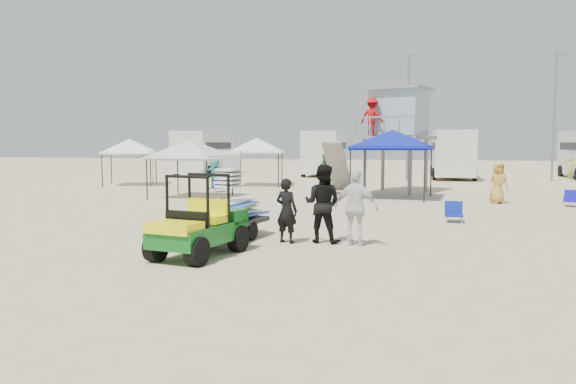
% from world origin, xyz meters
% --- Properties ---
extents(ground, '(140.00, 140.00, 0.00)m').
position_xyz_m(ground, '(0.00, 0.00, 0.00)').
color(ground, beige).
rests_on(ground, ground).
extents(utility_cart, '(1.60, 2.50, 1.75)m').
position_xyz_m(utility_cart, '(-1.16, 1.43, 0.82)').
color(utility_cart, '#0E5A18').
rests_on(utility_cart, ground).
extents(surf_trailer, '(1.60, 2.43, 1.98)m').
position_xyz_m(surf_trailer, '(-1.16, 3.76, 0.81)').
color(surf_trailer, black).
rests_on(surf_trailer, ground).
extents(man_left, '(0.68, 0.55, 1.60)m').
position_xyz_m(man_left, '(0.36, 3.46, 0.80)').
color(man_left, black).
rests_on(man_left, ground).
extents(man_mid, '(1.05, 0.88, 1.93)m').
position_xyz_m(man_mid, '(1.21, 3.71, 0.97)').
color(man_mid, black).
rests_on(man_mid, ground).
extents(man_right, '(1.14, 0.66, 1.83)m').
position_xyz_m(man_right, '(2.06, 3.46, 0.92)').
color(man_right, white).
rests_on(man_right, ground).
extents(lifeguard_tower, '(3.98, 3.98, 4.99)m').
position_xyz_m(lifeguard_tower, '(2.45, 18.23, 3.72)').
color(lifeguard_tower, gray).
rests_on(lifeguard_tower, ground).
extents(canopy_blue, '(3.58, 3.58, 3.42)m').
position_xyz_m(canopy_blue, '(2.48, 15.26, 2.87)').
color(canopy_blue, black).
rests_on(canopy_blue, ground).
extents(canopy_white_a, '(3.18, 3.18, 2.98)m').
position_xyz_m(canopy_white_a, '(-6.33, 13.70, 2.43)').
color(canopy_white_a, black).
rests_on(canopy_white_a, ground).
extents(canopy_white_b, '(3.53, 3.53, 3.06)m').
position_xyz_m(canopy_white_b, '(-12.52, 19.69, 2.51)').
color(canopy_white_b, black).
rests_on(canopy_white_b, ground).
extents(canopy_white_c, '(3.21, 3.21, 3.12)m').
position_xyz_m(canopy_white_c, '(-5.26, 20.83, 2.57)').
color(canopy_white_c, black).
rests_on(canopy_white_c, ground).
extents(umbrella_a, '(2.69, 2.72, 1.91)m').
position_xyz_m(umbrella_a, '(-11.00, 19.44, 0.95)').
color(umbrella_a, red).
rests_on(umbrella_a, ground).
extents(umbrella_b, '(2.53, 2.55, 1.70)m').
position_xyz_m(umbrella_b, '(-3.27, 19.56, 0.85)').
color(umbrella_b, yellow).
rests_on(umbrella_b, ground).
extents(cone_near, '(0.34, 0.34, 0.50)m').
position_xyz_m(cone_near, '(-4.61, 10.43, 0.25)').
color(cone_near, red).
rests_on(cone_near, ground).
extents(cone_far, '(0.34, 0.34, 0.50)m').
position_xyz_m(cone_far, '(-3.75, 10.07, 0.25)').
color(cone_far, '#FF6108').
rests_on(cone_far, ground).
extents(beach_chair_a, '(0.73, 0.82, 0.64)m').
position_xyz_m(beach_chair_a, '(-6.06, 16.68, 0.31)').
color(beach_chair_a, '#1610B5').
rests_on(beach_chair_a, ground).
extents(beach_chair_b, '(0.55, 0.59, 0.64)m').
position_xyz_m(beach_chair_b, '(4.63, 8.14, 0.31)').
color(beach_chair_b, '#0D2094').
rests_on(beach_chair_b, ground).
extents(beach_chair_c, '(0.72, 0.81, 0.64)m').
position_xyz_m(beach_chair_c, '(9.37, 13.48, 0.31)').
color(beach_chair_c, '#1110AE').
rests_on(beach_chair_c, ground).
extents(rv_far_left, '(2.64, 6.80, 3.25)m').
position_xyz_m(rv_far_left, '(-12.00, 29.99, 1.80)').
color(rv_far_left, silver).
rests_on(rv_far_left, ground).
extents(rv_mid_left, '(2.65, 6.50, 3.25)m').
position_xyz_m(rv_mid_left, '(-3.00, 31.49, 1.80)').
color(rv_mid_left, silver).
rests_on(rv_mid_left, ground).
extents(rv_mid_right, '(2.64, 7.00, 3.25)m').
position_xyz_m(rv_mid_right, '(6.00, 29.99, 1.80)').
color(rv_mid_right, silver).
rests_on(rv_mid_right, ground).
extents(light_pole_left, '(0.14, 0.14, 8.00)m').
position_xyz_m(light_pole_left, '(3.00, 27.00, 4.00)').
color(light_pole_left, slate).
rests_on(light_pole_left, ground).
extents(light_pole_right, '(0.14, 0.14, 8.00)m').
position_xyz_m(light_pole_right, '(12.00, 28.50, 4.00)').
color(light_pole_right, slate).
rests_on(light_pole_right, ground).
extents(distant_beachgoers, '(20.97, 14.64, 1.78)m').
position_xyz_m(distant_beachgoers, '(-0.40, 19.73, 0.84)').
color(distant_beachgoers, gold).
rests_on(distant_beachgoers, ground).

